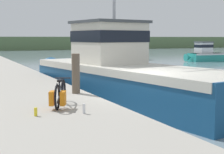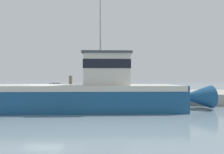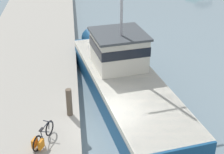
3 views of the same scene
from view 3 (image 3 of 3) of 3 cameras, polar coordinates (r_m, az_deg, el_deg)
name	(u,v)px [view 3 (image 3 of 3)]	position (r m, az deg, el deg)	size (l,w,h in m)	color
ground_plane	(112,136)	(15.58, -0.02, -9.79)	(320.00, 320.00, 0.00)	gray
dock_pier	(11,136)	(15.56, -16.42, -9.44)	(5.96, 80.00, 0.77)	#A39E93
fishing_boat_main	(123,78)	(17.80, 1.91, -0.23)	(5.04, 13.75, 8.21)	navy
bicycle_touring	(42,138)	(13.97, -11.62, -9.88)	(0.84, 1.56, 0.73)	black
mooring_post	(69,102)	(15.35, -7.13, -4.19)	(0.27, 0.27, 1.31)	brown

